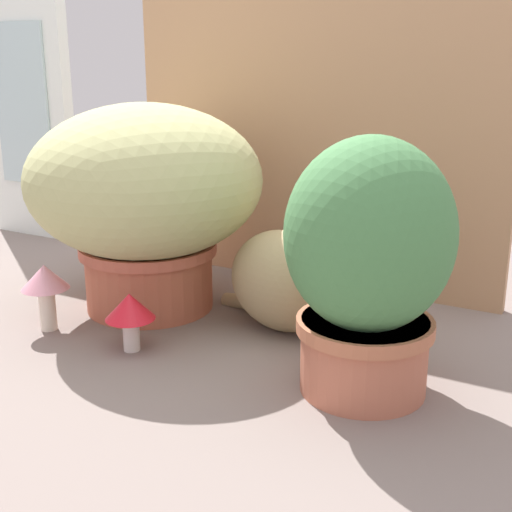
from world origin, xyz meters
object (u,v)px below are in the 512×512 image
object	(u,v)px
grass_planter	(146,194)
mushroom_ornament_red	(130,310)
leafy_planter	(368,262)
cat	(291,277)
mushroom_ornament_pink	(45,282)

from	to	relation	value
grass_planter	mushroom_ornament_red	xyz separation A→B (m)	(0.12, -0.22, -0.19)
grass_planter	leafy_planter	size ratio (longest dim) A/B	1.17
leafy_planter	grass_planter	bearing A→B (deg)	165.55
grass_planter	cat	size ratio (longest dim) A/B	1.42
cat	mushroom_ornament_pink	distance (m)	0.52
mushroom_ornament_pink	mushroom_ornament_red	distance (m)	0.23
mushroom_ornament_red	grass_planter	bearing A→B (deg)	118.67
cat	mushroom_ornament_red	distance (m)	0.34
leafy_planter	mushroom_ornament_pink	bearing A→B (deg)	-174.39
mushroom_ornament_red	cat	bearing A→B (deg)	46.20
mushroom_ornament_pink	leafy_planter	bearing A→B (deg)	5.61
mushroom_ornament_pink	mushroom_ornament_red	bearing A→B (deg)	0.45
grass_planter	mushroom_ornament_red	distance (m)	0.31
leafy_planter	mushroom_ornament_red	bearing A→B (deg)	-171.91
cat	mushroom_ornament_red	size ratio (longest dim) A/B	3.08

